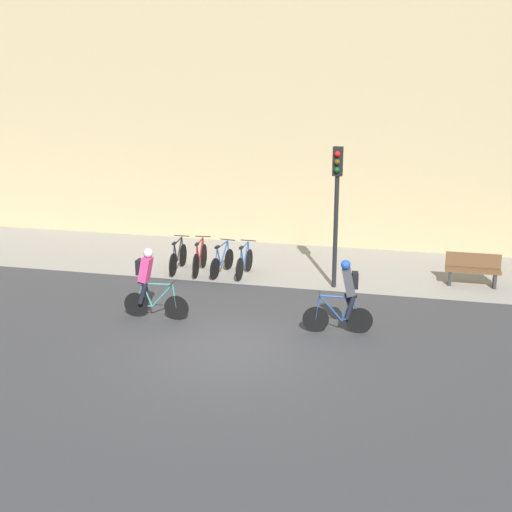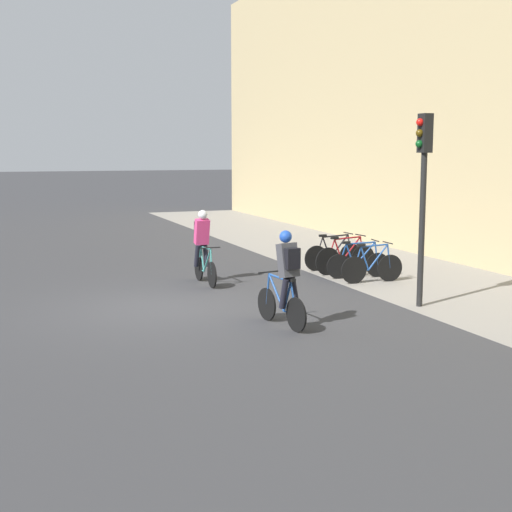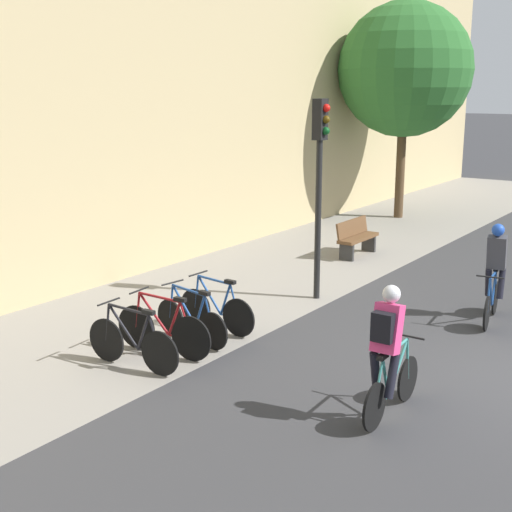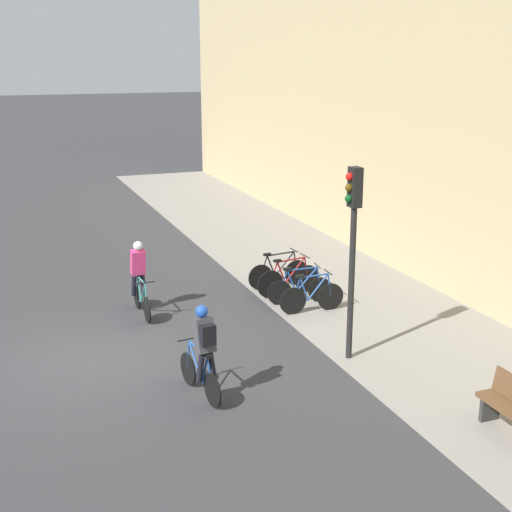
{
  "view_description": "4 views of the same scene",
  "coord_description": "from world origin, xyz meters",
  "px_view_note": "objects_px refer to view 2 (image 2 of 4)",
  "views": [
    {
      "loc": [
        3.9,
        -13.69,
        6.25
      ],
      "look_at": [
        0.02,
        2.68,
        1.39
      ],
      "focal_mm": 50.0,
      "sensor_mm": 36.0,
      "label": 1
    },
    {
      "loc": [
        13.72,
        -3.27,
        3.12
      ],
      "look_at": [
        -0.8,
        2.27,
        0.82
      ],
      "focal_mm": 50.0,
      "sensor_mm": 36.0,
      "label": 2
    },
    {
      "loc": [
        -10.02,
        -1.84,
        4.07
      ],
      "look_at": [
        -1.42,
        4.15,
        1.56
      ],
      "focal_mm": 50.0,
      "sensor_mm": 36.0,
      "label": 3
    },
    {
      "loc": [
        13.36,
        -1.61,
        5.87
      ],
      "look_at": [
        -1.58,
        4.13,
        1.33
      ],
      "focal_mm": 50.0,
      "sensor_mm": 36.0,
      "label": 4
    }
  ],
  "objects_px": {
    "parked_bike_1": "(345,258)",
    "parked_bike_3": "(372,266)",
    "parked_bike_0": "(333,255)",
    "parked_bike_2": "(358,263)",
    "cyclist_grey": "(286,276)",
    "traffic_light_pole": "(423,175)",
    "cyclist_pink": "(203,244)"
  },
  "relations": [
    {
      "from": "parked_bike_0",
      "to": "traffic_light_pole",
      "type": "distance_m",
      "value": 5.19
    },
    {
      "from": "cyclist_grey",
      "to": "parked_bike_0",
      "type": "height_order",
      "value": "cyclist_grey"
    },
    {
      "from": "traffic_light_pole",
      "to": "parked_bike_2",
      "type": "bearing_deg",
      "value": 172.49
    },
    {
      "from": "parked_bike_0",
      "to": "parked_bike_2",
      "type": "bearing_deg",
      "value": -0.03
    },
    {
      "from": "parked_bike_1",
      "to": "parked_bike_3",
      "type": "relative_size",
      "value": 1.09
    },
    {
      "from": "parked_bike_1",
      "to": "parked_bike_2",
      "type": "distance_m",
      "value": 0.67
    },
    {
      "from": "parked_bike_0",
      "to": "parked_bike_1",
      "type": "bearing_deg",
      "value": 0.03
    },
    {
      "from": "parked_bike_2",
      "to": "traffic_light_pole",
      "type": "height_order",
      "value": "traffic_light_pole"
    },
    {
      "from": "traffic_light_pole",
      "to": "cyclist_grey",
      "type": "bearing_deg",
      "value": -78.31
    },
    {
      "from": "parked_bike_0",
      "to": "parked_bike_3",
      "type": "distance_m",
      "value": 2.01
    },
    {
      "from": "cyclist_pink",
      "to": "parked_bike_1",
      "type": "relative_size",
      "value": 0.99
    },
    {
      "from": "parked_bike_3",
      "to": "traffic_light_pole",
      "type": "distance_m",
      "value": 3.5
    },
    {
      "from": "parked_bike_3",
      "to": "parked_bike_0",
      "type": "bearing_deg",
      "value": -179.98
    },
    {
      "from": "parked_bike_2",
      "to": "traffic_light_pole",
      "type": "relative_size",
      "value": 0.42
    },
    {
      "from": "cyclist_pink",
      "to": "parked_bike_2",
      "type": "relative_size",
      "value": 1.07
    },
    {
      "from": "cyclist_pink",
      "to": "parked_bike_1",
      "type": "distance_m",
      "value": 3.81
    },
    {
      "from": "cyclist_grey",
      "to": "parked_bike_1",
      "type": "height_order",
      "value": "cyclist_grey"
    },
    {
      "from": "parked_bike_1",
      "to": "traffic_light_pole",
      "type": "bearing_deg",
      "value": -6.27
    },
    {
      "from": "parked_bike_1",
      "to": "parked_bike_3",
      "type": "xyz_separation_m",
      "value": [
        1.34,
        0.0,
        -0.02
      ]
    },
    {
      "from": "parked_bike_0",
      "to": "parked_bike_2",
      "type": "distance_m",
      "value": 1.34
    },
    {
      "from": "cyclist_pink",
      "to": "cyclist_grey",
      "type": "relative_size",
      "value": 1.0
    },
    {
      "from": "parked_bike_1",
      "to": "traffic_light_pole",
      "type": "height_order",
      "value": "traffic_light_pole"
    },
    {
      "from": "parked_bike_0",
      "to": "parked_bike_1",
      "type": "height_order",
      "value": "parked_bike_1"
    },
    {
      "from": "cyclist_grey",
      "to": "parked_bike_2",
      "type": "relative_size",
      "value": 1.07
    },
    {
      "from": "parked_bike_1",
      "to": "traffic_light_pole",
      "type": "xyz_separation_m",
      "value": [
        3.98,
        -0.44,
        2.24
      ]
    },
    {
      "from": "parked_bike_1",
      "to": "parked_bike_3",
      "type": "distance_m",
      "value": 1.34
    },
    {
      "from": "parked_bike_0",
      "to": "parked_bike_3",
      "type": "bearing_deg",
      "value": 0.02
    },
    {
      "from": "parked_bike_2",
      "to": "cyclist_grey",
      "type": "bearing_deg",
      "value": -42.55
    },
    {
      "from": "parked_bike_2",
      "to": "parked_bike_3",
      "type": "bearing_deg",
      "value": 0.13
    },
    {
      "from": "parked_bike_1",
      "to": "parked_bike_2",
      "type": "relative_size",
      "value": 1.08
    },
    {
      "from": "parked_bike_0",
      "to": "cyclist_pink",
      "type": "bearing_deg",
      "value": -81.17
    },
    {
      "from": "cyclist_pink",
      "to": "parked_bike_0",
      "type": "distance_m",
      "value": 3.86
    }
  ]
}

